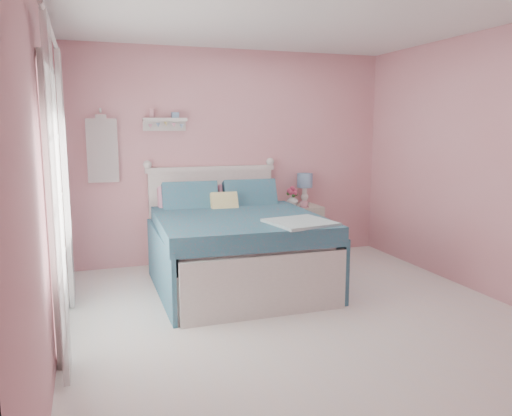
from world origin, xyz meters
TOP-DOWN VIEW (x-y plane):
  - floor at (0.00, 0.00)m, footprint 4.50×4.50m
  - room_shell at (0.00, 0.00)m, footprint 4.50×4.50m
  - bed at (-0.29, 1.22)m, footprint 1.68×2.08m
  - nightstand at (0.83, 2.00)m, footprint 0.47×0.46m
  - table_lamp at (0.93, 2.11)m, footprint 0.20×0.20m
  - vase at (0.71, 1.99)m, footprint 0.17×0.17m
  - teacup at (0.81, 1.85)m, footprint 0.13×0.13m
  - roses at (0.71, 1.98)m, footprint 0.14×0.11m
  - wall_shelf at (-0.84, 2.19)m, footprint 0.50×0.15m
  - hanging_dress at (-1.55, 2.18)m, footprint 0.34×0.03m
  - french_door at (-1.97, 0.40)m, footprint 0.04×1.32m
  - curtain_near at (-1.92, -0.34)m, footprint 0.04×0.40m
  - curtain_far at (-1.92, 1.14)m, footprint 0.04×0.40m

SIDE VIEW (x-z plane):
  - floor at x=0.00m, z-range 0.00..0.00m
  - nightstand at x=0.83m, z-range 0.00..0.68m
  - bed at x=-0.29m, z-range -0.19..1.00m
  - teacup at x=0.81m, z-range 0.68..0.76m
  - vase at x=0.71m, z-range 0.68..0.83m
  - roses at x=0.71m, z-range 0.81..0.93m
  - table_lamp at x=0.93m, z-range 0.75..1.15m
  - french_door at x=-1.97m, z-range -0.01..2.15m
  - curtain_near at x=-1.92m, z-range 0.02..2.34m
  - curtain_far at x=-1.92m, z-range 0.02..2.34m
  - hanging_dress at x=-1.55m, z-range 1.04..1.76m
  - room_shell at x=0.00m, z-range -0.67..3.83m
  - wall_shelf at x=-0.84m, z-range 1.61..1.86m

